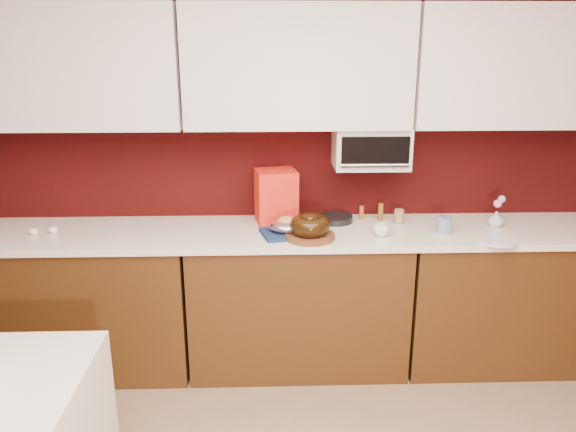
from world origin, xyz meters
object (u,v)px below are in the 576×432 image
(toaster_oven, at_px, (371,147))
(pandoro_box, at_px, (276,196))
(bundt_cake, at_px, (310,225))
(coffee_mug, at_px, (381,229))
(blue_jar, at_px, (444,225))
(flower_vase, at_px, (496,218))
(foil_ham_nest, at_px, (286,226))

(toaster_oven, bearing_deg, pandoro_box, 179.29)
(bundt_cake, relative_size, pandoro_box, 0.70)
(coffee_mug, bearing_deg, bundt_cake, -176.17)
(toaster_oven, bearing_deg, coffee_mug, -84.23)
(blue_jar, distance_m, flower_vase, 0.37)
(coffee_mug, bearing_deg, foil_ham_nest, 175.80)
(bundt_cake, height_order, flower_vase, bundt_cake)
(pandoro_box, height_order, coffee_mug, pandoro_box)
(toaster_oven, distance_m, blue_jar, 0.64)
(foil_ham_nest, xyz_separation_m, blue_jar, (0.94, 0.01, -0.00))
(toaster_oven, relative_size, blue_jar, 4.47)
(bundt_cake, bearing_deg, coffee_mug, 3.83)
(foil_ham_nest, distance_m, coffee_mug, 0.56)
(foil_ham_nest, bearing_deg, blue_jar, 0.31)
(blue_jar, bearing_deg, foil_ham_nest, -179.69)
(foil_ham_nest, xyz_separation_m, flower_vase, (1.29, 0.11, 0.00))
(coffee_mug, distance_m, flower_vase, 0.75)
(toaster_oven, relative_size, foil_ham_nest, 2.21)
(blue_jar, bearing_deg, pandoro_box, 165.66)
(pandoro_box, bearing_deg, blue_jar, -24.33)
(blue_jar, bearing_deg, coffee_mug, -173.25)
(coffee_mug, bearing_deg, pandoro_box, 153.77)
(toaster_oven, bearing_deg, flower_vase, -10.47)
(toaster_oven, xyz_separation_m, foil_ham_nest, (-0.52, -0.25, -0.42))
(bundt_cake, height_order, foil_ham_nest, bundt_cake)
(pandoro_box, xyz_separation_m, flower_vase, (1.35, -0.15, -0.11))
(foil_ham_nest, bearing_deg, pandoro_box, 102.24)
(coffee_mug, xyz_separation_m, blue_jar, (0.39, 0.05, 0.01))
(pandoro_box, bearing_deg, coffee_mug, -36.22)
(toaster_oven, distance_m, bundt_cake, 0.64)
(toaster_oven, distance_m, coffee_mug, 0.52)
(bundt_cake, distance_m, blue_jar, 0.81)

